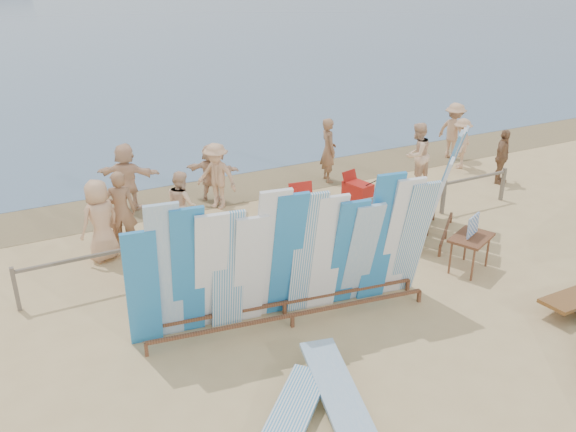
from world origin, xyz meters
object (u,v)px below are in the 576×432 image
beachgoer_extra_0 (461,143)px  beachgoer_5 (211,172)px  main_surfboard_rack (289,260)px  beachgoer_9 (454,131)px  beachgoer_11 (127,177)px  beachgoer_7 (328,150)px  vendor_table (469,252)px  stroller (357,197)px  beachgoer_8 (417,155)px  side_surfboard_rack (441,189)px  beach_chair_right (304,211)px  beachgoer_1 (121,211)px  beachgoer_0 (100,220)px  beach_chair_left (294,217)px  beachgoer_3 (217,176)px  beachgoer_2 (182,204)px  flat_board_a (343,415)px  beachgoer_10 (502,157)px

beachgoer_extra_0 → beachgoer_5: (-7.66, 0.96, 0.01)m
main_surfboard_rack → beachgoer_9: 10.67m
beachgoer_11 → beachgoer_7: bearing=-153.9°
vendor_table → stroller: vendor_table is taller
beachgoer_extra_0 → beachgoer_8: 2.25m
side_surfboard_rack → beachgoer_9: 6.07m
beach_chair_right → beachgoer_5: (-1.51, 2.37, 0.50)m
beachgoer_1 → beachgoer_5: bearing=-127.8°
beachgoer_8 → beachgoer_0: bearing=-13.7°
main_surfboard_rack → beach_chair_left: size_ratio=6.55×
side_surfboard_rack → beachgoer_3: side_surfboard_rack is taller
beachgoer_3 → beach_chair_left: bearing=-5.4°
beachgoer_11 → beachgoer_1: 2.30m
beachgoer_9 → beachgoer_7: (-4.59, -0.01, 0.03)m
beach_chair_right → stroller: bearing=3.9°
stroller → beachgoer_2: 4.43m
vendor_table → beach_chair_right: bearing=92.4°
main_surfboard_rack → beachgoer_8: 7.73m
beach_chair_left → beachgoer_8: size_ratio=0.46×
beach_chair_right → stroller: 1.50m
beachgoer_11 → vendor_table: bearing=162.2°
beachgoer_5 → beachgoer_1: (-2.76, -1.82, 0.14)m
stroller → beachgoer_9: size_ratio=0.58×
beachgoer_9 → beachgoer_1: beachgoer_1 is taller
main_surfboard_rack → vendor_table: (4.21, -0.00, -0.82)m
vendor_table → beach_chair_right: vendor_table is taller
flat_board_a → beachgoer_9: 12.58m
vendor_table → beachgoer_extra_0: (4.23, 5.11, 0.35)m
beachgoer_2 → beachgoer_11: (-0.76, 2.14, 0.09)m
beachgoer_7 → beachgoer_11: (-5.61, 0.53, -0.05)m
side_surfboard_rack → flat_board_a: (-5.05, -4.10, -1.19)m
vendor_table → beachgoer_11: 8.53m
beach_chair_left → beachgoer_0: size_ratio=0.46×
beach_chair_right → beachgoer_8: size_ratio=0.52×
beach_chair_left → stroller: (1.84, 0.05, 0.17)m
beach_chair_left → beachgoer_10: (6.61, -0.02, 0.54)m
vendor_table → beachgoer_7: bearing=64.6°
beachgoer_0 → beachgoer_8: size_ratio=1.00×
main_surfboard_rack → vendor_table: size_ratio=4.42×
beachgoer_8 → beachgoer_10: bearing=140.5°
beach_chair_left → vendor_table: bearing=-67.7°
main_surfboard_rack → stroller: main_surfboard_rack is taller
beachgoer_7 → beachgoer_10: bearing=-108.8°
main_surfboard_rack → flat_board_a: 2.85m
beach_chair_right → beachgoer_7: 3.04m
beachgoer_7 → beachgoer_10: beachgoer_7 is taller
beachgoer_9 → beachgoer_8: bearing=108.1°
beachgoer_7 → beach_chair_left: bearing=145.4°
side_surfboard_rack → stroller: size_ratio=2.54×
vendor_table → beachgoer_10: (4.35, 3.56, 0.37)m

